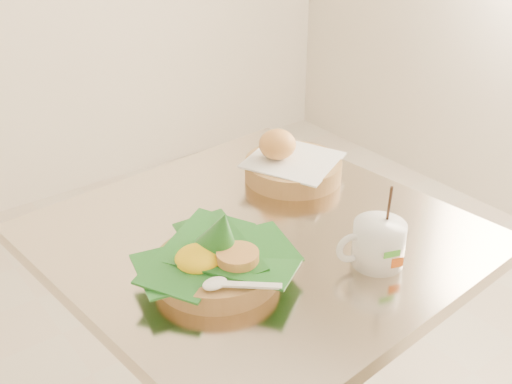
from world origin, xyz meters
TOP-DOWN VIEW (x-y plane):
  - cafe_table at (0.14, 0.05)m, footprint 0.76×0.76m
  - rice_basket at (0.01, -0.01)m, footprint 0.26×0.26m
  - bread_basket at (0.33, 0.19)m, footprint 0.23×0.23m
  - coffee_mug at (0.24, -0.14)m, footprint 0.12×0.09m

SIDE VIEW (x-z plane):
  - cafe_table at x=0.14m, z-range 0.15..0.90m
  - bread_basket at x=0.33m, z-range 0.73..0.83m
  - rice_basket at x=0.01m, z-range 0.72..0.85m
  - coffee_mug at x=0.24m, z-range 0.71..0.87m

